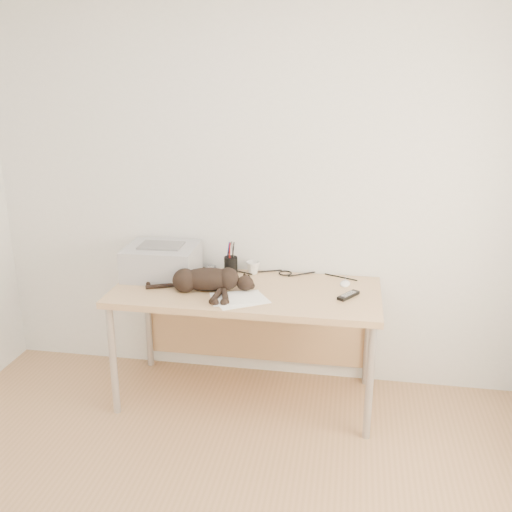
% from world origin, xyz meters
% --- Properties ---
extents(wall_back, '(3.50, 0.00, 3.50)m').
position_xyz_m(wall_back, '(0.00, 1.75, 1.30)').
color(wall_back, white).
rests_on(wall_back, floor).
extents(desk, '(1.60, 0.70, 0.74)m').
position_xyz_m(desk, '(0.00, 1.48, 0.61)').
color(desk, tan).
rests_on(desk, floor).
extents(printer, '(0.46, 0.39, 0.21)m').
position_xyz_m(printer, '(-0.57, 1.53, 0.84)').
color(printer, '#A4A5A9').
rests_on(printer, desk).
extents(papers, '(0.38, 0.33, 0.01)m').
position_xyz_m(papers, '(-0.01, 1.22, 0.74)').
color(papers, white).
rests_on(papers, desk).
extents(cat, '(0.66, 0.31, 0.15)m').
position_xyz_m(cat, '(-0.24, 1.32, 0.80)').
color(cat, black).
rests_on(cat, desk).
extents(mug, '(0.12, 0.12, 0.08)m').
position_xyz_m(mug, '(-0.01, 1.67, 0.78)').
color(mug, white).
rests_on(mug, desk).
extents(pen_cup, '(0.09, 0.09, 0.22)m').
position_xyz_m(pen_cup, '(-0.15, 1.63, 0.80)').
color(pen_cup, black).
rests_on(pen_cup, desk).
extents(remote_grey, '(0.07, 0.19, 0.02)m').
position_xyz_m(remote_grey, '(-0.30, 1.64, 0.75)').
color(remote_grey, slate).
rests_on(remote_grey, desk).
extents(remote_black, '(0.13, 0.17, 0.02)m').
position_xyz_m(remote_black, '(0.61, 1.37, 0.75)').
color(remote_black, black).
rests_on(remote_black, desk).
extents(mouse, '(0.08, 0.11, 0.03)m').
position_xyz_m(mouse, '(0.59, 1.57, 0.76)').
color(mouse, white).
rests_on(mouse, desk).
extents(cable_tangle, '(1.36, 0.09, 0.01)m').
position_xyz_m(cable_tangle, '(0.00, 1.70, 0.75)').
color(cable_tangle, black).
rests_on(cable_tangle, desk).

